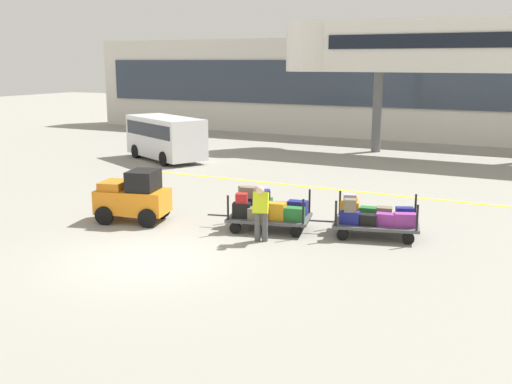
{
  "coord_description": "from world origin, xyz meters",
  "views": [
    {
      "loc": [
        8.75,
        -11.31,
        4.75
      ],
      "look_at": [
        0.61,
        4.54,
        0.86
      ],
      "focal_mm": 42.24,
      "sensor_mm": 36.0,
      "label": 1
    }
  ],
  "objects_px": {
    "baggage_tug": "(134,197)",
    "shuttle_van": "(165,135)",
    "baggage_cart_middle": "(374,218)",
    "safety_cone_near": "(355,201)",
    "baggage_cart_lead": "(268,211)",
    "baggage_handler": "(261,211)"
  },
  "relations": [
    {
      "from": "baggage_cart_lead",
      "to": "baggage_cart_middle",
      "type": "xyz_separation_m",
      "value": [
        2.91,
        0.74,
        -0.04
      ]
    },
    {
      "from": "baggage_cart_lead",
      "to": "baggage_cart_middle",
      "type": "bearing_deg",
      "value": 14.37
    },
    {
      "from": "baggage_tug",
      "to": "baggage_handler",
      "type": "relative_size",
      "value": 1.48
    },
    {
      "from": "baggage_cart_lead",
      "to": "baggage_cart_middle",
      "type": "height_order",
      "value": "baggage_cart_lead"
    },
    {
      "from": "baggage_cart_lead",
      "to": "baggage_handler",
      "type": "distance_m",
      "value": 1.27
    },
    {
      "from": "safety_cone_near",
      "to": "baggage_tug",
      "type": "bearing_deg",
      "value": -140.0
    },
    {
      "from": "baggage_tug",
      "to": "shuttle_van",
      "type": "height_order",
      "value": "shuttle_van"
    },
    {
      "from": "baggage_handler",
      "to": "safety_cone_near",
      "type": "relative_size",
      "value": 2.84
    },
    {
      "from": "baggage_handler",
      "to": "safety_cone_near",
      "type": "distance_m",
      "value": 4.87
    },
    {
      "from": "baggage_tug",
      "to": "baggage_cart_lead",
      "type": "relative_size",
      "value": 0.75
    },
    {
      "from": "baggage_tug",
      "to": "safety_cone_near",
      "type": "bearing_deg",
      "value": 40.0
    },
    {
      "from": "baggage_cart_middle",
      "to": "safety_cone_near",
      "type": "distance_m",
      "value": 3.14
    },
    {
      "from": "shuttle_van",
      "to": "baggage_cart_middle",
      "type": "bearing_deg",
      "value": -32.43
    },
    {
      "from": "baggage_handler",
      "to": "baggage_tug",
      "type": "bearing_deg",
      "value": 178.24
    },
    {
      "from": "baggage_tug",
      "to": "baggage_cart_middle",
      "type": "bearing_deg",
      "value": 14.56
    },
    {
      "from": "baggage_tug",
      "to": "baggage_cart_middle",
      "type": "distance_m",
      "value": 7.11
    },
    {
      "from": "shuttle_van",
      "to": "baggage_tug",
      "type": "bearing_deg",
      "value": -59.18
    },
    {
      "from": "baggage_tug",
      "to": "shuttle_van",
      "type": "bearing_deg",
      "value": 120.82
    },
    {
      "from": "baggage_cart_lead",
      "to": "shuttle_van",
      "type": "height_order",
      "value": "shuttle_van"
    },
    {
      "from": "baggage_cart_middle",
      "to": "safety_cone_near",
      "type": "height_order",
      "value": "baggage_cart_middle"
    },
    {
      "from": "baggage_tug",
      "to": "shuttle_van",
      "type": "relative_size",
      "value": 0.45
    },
    {
      "from": "baggage_tug",
      "to": "baggage_cart_middle",
      "type": "relative_size",
      "value": 0.75
    }
  ]
}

